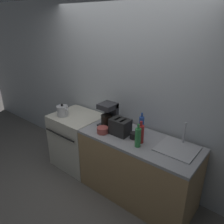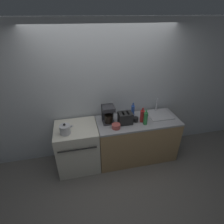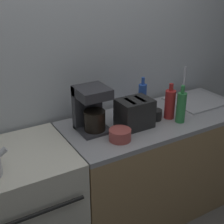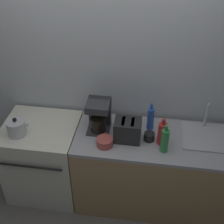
{
  "view_description": "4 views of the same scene",
  "coord_description": "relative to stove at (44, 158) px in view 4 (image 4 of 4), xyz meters",
  "views": [
    {
      "loc": [
        1.8,
        -1.74,
        2.27
      ],
      "look_at": [
        0.09,
        0.35,
        1.13
      ],
      "focal_mm": 35.0,
      "sensor_mm": 36.0,
      "label": 1
    },
    {
      "loc": [
        -0.53,
        -2.26,
        2.66
      ],
      "look_at": [
        0.05,
        0.35,
        1.11
      ],
      "focal_mm": 28.0,
      "sensor_mm": 36.0,
      "label": 2
    },
    {
      "loc": [
        -0.9,
        -1.41,
        1.94
      ],
      "look_at": [
        0.13,
        0.34,
        1.02
      ],
      "focal_mm": 50.0,
      "sensor_mm": 36.0,
      "label": 3
    },
    {
      "loc": [
        0.46,
        -1.94,
        2.87
      ],
      "look_at": [
        0.12,
        0.38,
        1.12
      ],
      "focal_mm": 50.0,
      "sensor_mm": 36.0,
      "label": 4
    }
  ],
  "objects": [
    {
      "name": "wall_back",
      "position": [
        0.61,
        0.39,
        0.85
      ],
      "size": [
        8.0,
        0.05,
        2.6
      ],
      "color": "silver",
      "rests_on": "ground_plane"
    },
    {
      "name": "stove",
      "position": [
        0.0,
        0.0,
        0.0
      ],
      "size": [
        0.75,
        0.7,
        0.89
      ],
      "color": "silver",
      "rests_on": "ground_plane"
    },
    {
      "name": "ground_plane",
      "position": [
        0.61,
        -0.33,
        -0.45
      ],
      "size": [
        12.0,
        12.0,
        0.0
      ],
      "primitive_type": "plane",
      "color": "slate"
    },
    {
      "name": "bowl",
      "position": [
        0.69,
        -0.16,
        0.47
      ],
      "size": [
        0.15,
        0.15,
        0.08
      ],
      "color": "#B24C47",
      "rests_on": "counter_block"
    },
    {
      "name": "cup_black",
      "position": [
        1.1,
        -0.03,
        0.47
      ],
      "size": [
        0.1,
        0.1,
        0.08
      ],
      "color": "black",
      "rests_on": "counter_block"
    },
    {
      "name": "bottle_blue",
      "position": [
        1.1,
        0.15,
        0.55
      ],
      "size": [
        0.07,
        0.07,
        0.29
      ],
      "color": "#2D56B7",
      "rests_on": "counter_block"
    },
    {
      "name": "counter_block",
      "position": [
        1.16,
        -0.0,
        -0.01
      ],
      "size": [
        1.55,
        0.65,
        0.89
      ],
      "color": "tan",
      "rests_on": "ground_plane"
    },
    {
      "name": "toaster",
      "position": [
        0.89,
        -0.04,
        0.54
      ],
      "size": [
        0.25,
        0.19,
        0.21
      ],
      "color": "black",
      "rests_on": "counter_block"
    },
    {
      "name": "bottle_green",
      "position": [
        1.24,
        -0.16,
        0.55
      ],
      "size": [
        0.07,
        0.07,
        0.29
      ],
      "color": "#338C47",
      "rests_on": "counter_block"
    },
    {
      "name": "coffee_maker",
      "position": [
        0.6,
        0.07,
        0.6
      ],
      "size": [
        0.22,
        0.23,
        0.33
      ],
      "color": "#333338",
      "rests_on": "counter_block"
    },
    {
      "name": "bottle_red",
      "position": [
        1.21,
        -0.06,
        0.55
      ],
      "size": [
        0.08,
        0.08,
        0.28
      ],
      "color": "#B72828",
      "rests_on": "counter_block"
    },
    {
      "name": "sink_tray",
      "position": [
        1.63,
        0.09,
        0.45
      ],
      "size": [
        0.44,
        0.41,
        0.28
      ],
      "color": "#B7B7BC",
      "rests_on": "counter_block"
    },
    {
      "name": "kettle",
      "position": [
        -0.16,
        -0.13,
        0.51
      ],
      "size": [
        0.22,
        0.18,
        0.2
      ],
      "color": "silver",
      "rests_on": "stove"
    }
  ]
}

